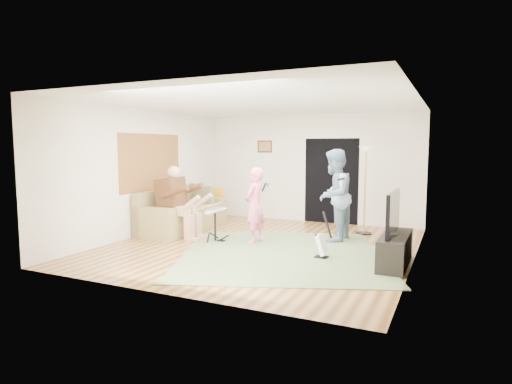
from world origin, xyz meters
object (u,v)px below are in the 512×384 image
Objects in this scene: sofa at (180,217)px; guitar_spare at (322,245)px; tv_cabinet at (395,250)px; dining_chair at (215,211)px; torchiere_lamp at (365,174)px; guitarist at (334,196)px; drum_kit at (215,227)px; television at (393,213)px; singer at (255,205)px.

guitar_spare is at bearing -15.80° from sofa.
tv_cabinet is at bearing 3.09° from guitar_spare.
dining_chair reaches higher than guitar_spare.
tv_cabinet is (0.93, -2.32, -1.06)m from torchiere_lamp.
guitarist reaches higher than sofa.
drum_kit is 3.51m from tv_cabinet.
guitarist reaches higher than television.
television reaches higher than drum_kit.
singer is at bearing 168.63° from tv_cabinet.
guitarist is at bearing 134.18° from television.
drum_kit is at bearing -26.51° from sofa.
television reaches higher than dining_chair.
drum_kit is 3.41m from torchiere_lamp.
guitar_spare is 2.62m from torchiere_lamp.
guitarist is (2.14, 1.03, 0.63)m from drum_kit.
sofa is at bearing -100.72° from dining_chair.
television is at bearing -180.00° from tv_cabinet.
guitar_spare is at bearing -31.89° from dining_chair.
singer is 1.24× the size of television.
television is (4.51, -2.12, 0.54)m from dining_chair.
television is (1.13, 0.06, 0.62)m from guitar_spare.
torchiere_lamp is (2.57, 2.00, 1.01)m from drum_kit.
drum_kit is 0.84× the size of guitar_spare.
sofa is 2.85× the size of guitar_spare.
singer is 1.75m from guitar_spare.
singer is at bearing 17.33° from drum_kit.
guitar_spare is 1.29m from television.
tv_cabinet is (4.80, -0.96, -0.06)m from sofa.
singer is 0.81× the size of guitarist.
drum_kit is 3.51m from television.
singer is 2.74m from television.
singer reaches higher than sofa.
sofa is at bearing -79.69° from guitarist.
guitarist is 0.97× the size of torchiere_lamp.
guitarist is at bearing 25.73° from drum_kit.
singer is 2.83m from tv_cabinet.
torchiere_lamp reaches higher than sofa.
sofa is 3.52m from guitarist.
guitar_spare is at bearing 11.13° from guitarist.
singer reaches higher than tv_cabinet.
dining_chair is at bearing 120.36° from drum_kit.
sofa is at bearing -97.98° from singer.
drum_kit is at bearing -58.63° from dining_chair.
sofa is 1.55× the size of singer.
singer is 2.58m from torchiere_lamp.
sofa is at bearing 164.20° from guitar_spare.
guitar_spare is (0.18, -1.41, -0.69)m from guitarist.
television is (1.31, -1.34, -0.07)m from guitarist.
singer reaches higher than drum_kit.
torchiere_lamp is at bearing 160.44° from guitarist.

